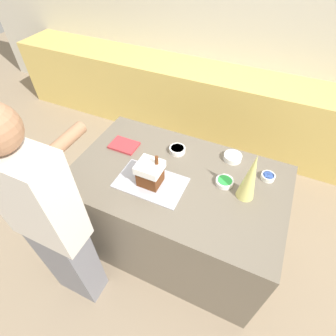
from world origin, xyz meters
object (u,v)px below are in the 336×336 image
cookbook (124,145)px  decorative_tree (251,177)px  baking_tray (151,183)px  candy_bowl_beside_tree (177,150)px  candy_bowl_front_corner (233,157)px  person (51,225)px  candy_bowl_behind_tray (268,176)px  gingerbread_house (150,173)px  candy_bowl_far_left (224,182)px

cookbook → decorative_tree: bearing=-5.4°
baking_tray → candy_bowl_beside_tree: (0.04, 0.37, 0.02)m
baking_tray → candy_bowl_front_corner: 0.65m
candy_bowl_beside_tree → person: person is taller
candy_bowl_front_corner → candy_bowl_behind_tray: candy_bowl_front_corner is taller
candy_bowl_front_corner → person: person is taller
baking_tray → candy_bowl_front_corner: (0.45, 0.47, 0.02)m
candy_bowl_beside_tree → baking_tray: bearing=-96.3°
baking_tray → gingerbread_house: size_ratio=2.01×
candy_bowl_front_corner → cookbook: bearing=-165.6°
gingerbread_house → candy_bowl_behind_tray: (0.73, 0.38, -0.08)m
baking_tray → gingerbread_house: (0.00, 0.00, 0.10)m
gingerbread_house → decorative_tree: bearing=14.8°
candy_bowl_behind_tray → cookbook: (-1.10, -0.12, -0.01)m
candy_bowl_behind_tray → candy_bowl_beside_tree: bearing=-179.3°
candy_bowl_behind_tray → candy_bowl_front_corner: bearing=162.4°
person → baking_tray: bearing=54.9°
baking_tray → decorative_tree: (0.62, 0.16, 0.18)m
decorative_tree → candy_bowl_behind_tray: bearing=62.7°
baking_tray → candy_bowl_front_corner: candy_bowl_front_corner is taller
candy_bowl_beside_tree → person: 1.02m
decorative_tree → candy_bowl_far_left: decorative_tree is taller
baking_tray → cookbook: (-0.37, 0.26, 0.01)m
candy_bowl_front_corner → candy_bowl_behind_tray: bearing=-17.6°
gingerbread_house → candy_bowl_behind_tray: 0.82m
decorative_tree → cookbook: bearing=174.6°
gingerbread_house → candy_bowl_behind_tray: gingerbread_house is taller
candy_bowl_far_left → cookbook: candy_bowl_far_left is taller
baking_tray → cookbook: 0.45m
cookbook → person: person is taller
decorative_tree → candy_bowl_beside_tree: decorative_tree is taller
gingerbread_house → candy_bowl_beside_tree: bearing=83.7°
candy_bowl_beside_tree → cookbook: bearing=-164.3°
baking_tray → gingerbread_house: bearing=31.0°
candy_bowl_far_left → person: 1.14m
baking_tray → candy_bowl_beside_tree: bearing=83.7°
decorative_tree → cookbook: decorative_tree is taller
baking_tray → candy_bowl_beside_tree: candy_bowl_beside_tree is taller
decorative_tree → candy_bowl_beside_tree: 0.63m
decorative_tree → candy_bowl_front_corner: size_ratio=2.72×
candy_bowl_front_corner → person: (-0.84, -1.02, -0.02)m
cookbook → person: 0.81m
candy_bowl_beside_tree → cookbook: 0.43m
decorative_tree → candy_bowl_behind_tray: (0.11, 0.22, -0.16)m
candy_bowl_front_corner → candy_bowl_far_left: bearing=-87.4°
baking_tray → candy_bowl_behind_tray: (0.73, 0.38, 0.02)m
gingerbread_house → decorative_tree: size_ratio=0.65×
decorative_tree → candy_bowl_front_corner: bearing=118.2°
person → gingerbread_house: bearing=54.9°
candy_bowl_front_corner → gingerbread_house: bearing=-134.1°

